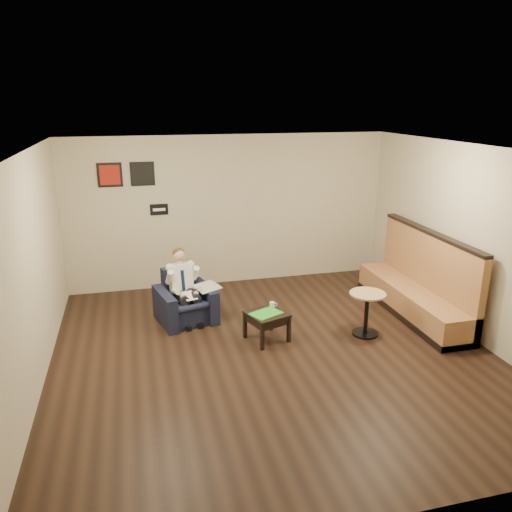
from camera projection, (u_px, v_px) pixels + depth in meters
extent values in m
plane|color=black|center=(273.00, 354.00, 6.97)|extent=(6.00, 6.00, 0.00)
cube|color=beige|center=(230.00, 211.00, 9.32)|extent=(6.00, 0.02, 2.80)
cube|color=beige|center=(385.00, 376.00, 3.77)|extent=(6.00, 0.02, 2.80)
cube|color=beige|center=(29.00, 278.00, 5.85)|extent=(0.02, 6.00, 2.80)
cube|color=beige|center=(472.00, 243.00, 7.25)|extent=(0.02, 6.00, 2.80)
cube|color=white|center=(276.00, 150.00, 6.13)|extent=(6.00, 6.00, 0.02)
cube|color=black|center=(159.00, 209.00, 8.97)|extent=(0.32, 0.02, 0.20)
cube|color=#A01E13|center=(110.00, 175.00, 8.59)|extent=(0.42, 0.03, 0.42)
cube|color=black|center=(142.00, 174.00, 8.72)|extent=(0.42, 0.03, 0.42)
cube|color=black|center=(185.00, 297.00, 7.89)|extent=(1.01, 1.01, 0.81)
cube|color=white|center=(189.00, 296.00, 7.70)|extent=(0.26, 0.31, 0.01)
cube|color=silver|center=(207.00, 287.00, 7.92)|extent=(0.46, 0.52, 0.01)
cube|color=black|center=(267.00, 326.00, 7.32)|extent=(0.66, 0.66, 0.43)
cube|color=#2AD62E|center=(266.00, 313.00, 7.22)|extent=(0.52, 0.46, 0.01)
cylinder|color=white|center=(272.00, 305.00, 7.42)|extent=(0.10, 0.10, 0.09)
cube|color=black|center=(264.00, 308.00, 7.40)|extent=(0.14, 0.09, 0.01)
cube|color=#A76F40|center=(414.00, 275.00, 8.07)|extent=(0.64, 2.67, 1.37)
cylinder|color=tan|center=(366.00, 314.00, 7.45)|extent=(0.64, 0.64, 0.67)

